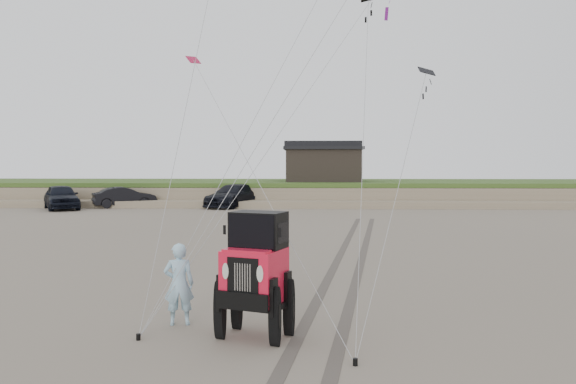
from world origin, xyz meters
The scene contains 11 objects.
ground centered at (0.00, 0.00, 0.00)m, with size 160.00×160.00×0.00m, color #6B6054.
dune_ridge centered at (0.00, 37.50, 0.82)m, with size 160.00×14.25×1.73m.
cabin centered at (2.00, 37.00, 3.24)m, with size 6.40×5.40×3.35m.
truck_a centered at (-16.61, 29.01, 0.87)m, with size 2.06×5.13×1.75m, color black.
truck_b centered at (-12.70, 30.82, 0.74)m, with size 1.57×4.52×1.49m, color black.
truck_c centered at (-4.73, 31.28, 0.83)m, with size 2.34×5.75×1.67m, color black.
jeep centered at (-0.26, 0.51, 0.94)m, with size 2.18×5.05×1.88m, color red, non-canonical shape.
man centered at (-1.87, 1.29, 0.83)m, with size 0.61×0.40×1.66m, color #89B6D4.
stake_main centered at (-2.40, 0.29, 0.06)m, with size 0.08×0.08×0.12m, color black.
stake_aux centered at (1.49, -0.88, 0.06)m, with size 0.08×0.08×0.12m, color black.
tire_tracks centered at (2.00, 8.00, 0.00)m, with size 5.22×29.74×0.01m.
Camera 1 is at (0.72, -9.79, 3.27)m, focal length 35.00 mm.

